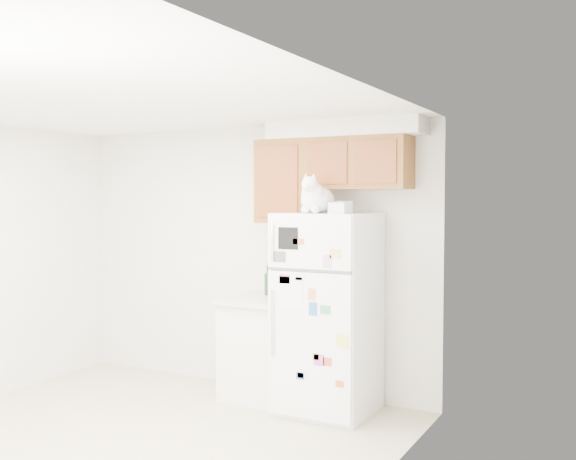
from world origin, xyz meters
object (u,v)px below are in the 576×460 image
Objects in this scene: refrigerator at (327,313)px; bottle_green at (268,280)px; base_counter at (262,348)px; storage_box_front at (339,208)px; bottle_amber at (277,279)px; cat at (316,198)px; storage_box_back at (340,207)px.

bottle_green is at bearing 160.56° from refrigerator.
refrigerator is 0.79m from base_counter.
bottle_green is (-0.04, 0.18, 0.60)m from base_counter.
bottle_amber is (-0.76, 0.33, -0.66)m from storage_box_front.
storage_box_front is 0.53× the size of bottle_green.
refrigerator is at bearing 71.69° from cat.
storage_box_back reaches higher than base_counter.
storage_box_back is (0.79, -0.04, 1.29)m from base_counter.
storage_box_back reaches higher than refrigerator.
bottle_amber reaches higher than base_counter.
cat is 1.44× the size of bottle_amber.
bottle_amber is at bearing 161.41° from storage_box_front.
cat reaches higher than refrigerator.
refrigerator reaches higher than bottle_amber.
bottle_amber is (0.13, -0.07, 0.02)m from bottle_green.
refrigerator is 0.92m from storage_box_front.
refrigerator is at bearing 144.51° from storage_box_front.
cat is 0.22m from storage_box_front.
bottle_amber is (0.10, 0.11, 0.62)m from base_counter.
bottle_amber is at bearing 49.64° from base_counter.
base_counter is at bearing -78.83° from bottle_green.
storage_box_back is 1.20× the size of storage_box_front.
cat reaches higher than bottle_green.
bottle_green is at bearing -170.86° from storage_box_back.
storage_box_back reaches higher than bottle_green.
base_counter is at bearing -130.36° from bottle_amber.
refrigerator is at bearing -17.42° from bottle_amber.
cat is 1.68× the size of bottle_green.
refrigerator is at bearing -19.44° from bottle_green.
cat reaches higher than bottle_amber.
bottle_green is (-0.68, 0.39, -0.76)m from cat.
storage_box_front is 1.06m from bottle_amber.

